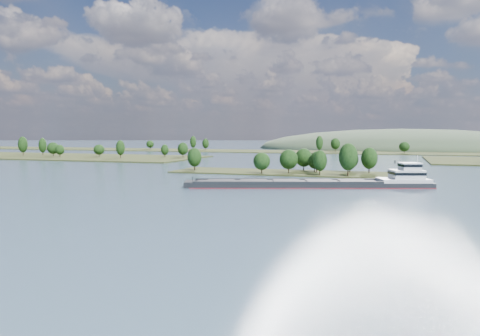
% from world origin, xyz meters
% --- Properties ---
extents(ground, '(1800.00, 1800.00, 0.00)m').
position_xyz_m(ground, '(0.00, 120.00, 0.00)').
color(ground, '#384B61').
rests_on(ground, ground).
extents(tree_island, '(100.00, 30.00, 14.98)m').
position_xyz_m(tree_island, '(7.43, 179.21, 3.89)').
color(tree_island, '#282F15').
rests_on(tree_island, ground).
extents(left_bank, '(300.00, 80.00, 16.15)m').
position_xyz_m(left_bank, '(-228.36, 260.05, 0.94)').
color(left_bank, '#282F15').
rests_on(left_bank, ground).
extents(back_shoreline, '(900.00, 60.00, 16.09)m').
position_xyz_m(back_shoreline, '(7.61, 399.74, 0.63)').
color(back_shoreline, '#282F15').
rests_on(back_shoreline, ground).
extents(hill_west, '(320.00, 160.00, 44.00)m').
position_xyz_m(hill_west, '(60.00, 500.00, 0.00)').
color(hill_west, '#3A4B33').
rests_on(hill_west, ground).
extents(cargo_barge, '(84.08, 35.67, 11.51)m').
position_xyz_m(cargo_barge, '(27.20, 132.78, 1.45)').
color(cargo_barge, black).
rests_on(cargo_barge, ground).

